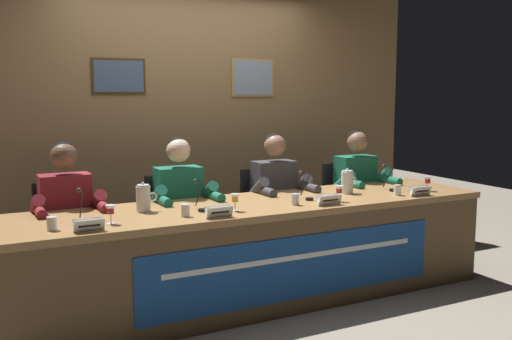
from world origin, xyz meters
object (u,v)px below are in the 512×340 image
nameplate_far_left (89,225)px  panelist_far_right (360,187)px  chair_center_right (267,221)px  water_cup_far_right (397,191)px  nameplate_center_right (329,200)px  nameplate_far_right (420,191)px  nameplate_center_left (219,212)px  chair_far_left (65,245)px  juice_glass_center_left (235,199)px  juice_glass_center_right (339,191)px  microphone_center_left (200,200)px  juice_glass_far_left (111,211)px  water_cup_far_left (52,224)px  chair_center_left (174,232)px  chair_far_right (347,212)px  microphone_center_right (307,190)px  water_pitcher_right_side (347,182)px  water_pitcher_left_side (144,198)px  juice_glass_far_right (428,181)px  conference_table (264,236)px  panelist_center_left (182,203)px  water_cup_center_right (295,200)px  panelist_center_right (278,194)px  water_cup_center_left (185,211)px  panelist_far_left (68,214)px

nameplate_far_left → panelist_far_right: size_ratio=0.15×
chair_center_right → water_cup_far_right: size_ratio=10.65×
nameplate_center_right → water_cup_far_right: water_cup_far_right is taller
chair_center_right → nameplate_far_right: bearing=-48.2°
nameplate_far_left → nameplate_center_left: bearing=-0.3°
chair_far_left → water_cup_far_right: chair_far_left is taller
juice_glass_center_left → juice_glass_center_right: (0.86, -0.04, 0.00)m
microphone_center_left → nameplate_center_right: size_ratio=1.11×
juice_glass_far_left → water_cup_far_left: 0.36m
chair_center_left → chair_far_right: size_ratio=1.00×
chair_far_left → microphone_center_right: bearing=-21.8°
water_pitcher_right_side → water_pitcher_left_side: bearing=178.1°
chair_center_left → juice_glass_far_right: (1.96, -0.83, 0.40)m
panelist_far_right → water_pitcher_left_side: (-2.16, -0.36, 0.13)m
conference_table → nameplate_center_right: size_ratio=19.38×
water_cup_far_right → juice_glass_far_left: bearing=179.2°
panelist_far_right → microphone_center_right: bearing=-151.4°
panelist_center_left → nameplate_far_right: bearing=-24.0°
water_cup_center_right → chair_center_right: bearing=75.4°
conference_table → water_cup_center_right: size_ratio=44.53×
water_cup_far_left → nameplate_center_left: size_ratio=0.46×
conference_table → nameplate_center_right: 0.55m
nameplate_far_left → water_cup_far_left: water_cup_far_left is taller
chair_center_left → panelist_far_right: size_ratio=0.73×
water_cup_far_left → microphone_center_right: size_ratio=0.39×
juice_glass_far_left → water_cup_far_left: juice_glass_far_left is taller
chair_far_left → water_cup_center_right: bearing=-28.8°
chair_far_right → water_pitcher_left_side: size_ratio=4.31×
conference_table → panelist_center_left: size_ratio=3.07×
nameplate_center_left → chair_far_right: chair_far_right is taller
chair_center_left → water_pitcher_left_side: (-0.41, -0.56, 0.41)m
chair_far_right → nameplate_far_right: bearing=-89.9°
panelist_center_right → chair_far_right: bearing=12.9°
chair_center_left → nameplate_center_left: bearing=-91.6°
juice_glass_far_left → nameplate_center_left: size_ratio=0.67×
panelist_far_right → water_pitcher_right_side: panelist_far_right is taller
nameplate_far_left → water_cup_center_left: water_cup_center_left is taller
chair_far_right → nameplate_far_right: chair_far_right is taller
juice_glass_far_left → water_cup_far_right: 2.32m
water_cup_far_left → panelist_center_right: panelist_center_right is taller
juice_glass_far_right → water_cup_far_right: 0.36m
water_cup_center_right → nameplate_center_right: bearing=-28.6°
microphone_center_right → nameplate_center_right: bearing=-84.4°
chair_far_left → chair_center_left: same height
water_cup_far_left → nameplate_far_right: size_ratio=0.43×
chair_center_right → chair_far_right: bearing=0.0°
chair_far_left → water_cup_center_left: bearing=-52.0°
chair_center_left → panelist_center_left: panelist_center_left is taller
juice_glass_far_left → microphone_center_right: microphone_center_right is taller
panelist_far_left → water_cup_center_right: size_ratio=14.50×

